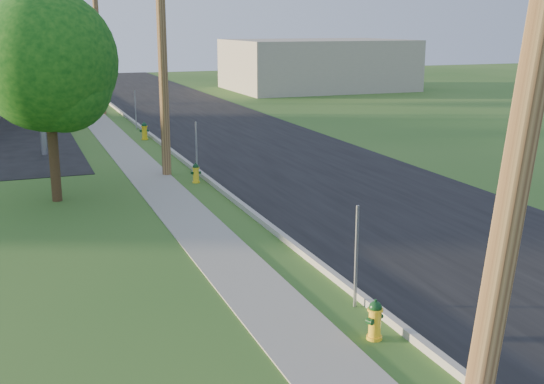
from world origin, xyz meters
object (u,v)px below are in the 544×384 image
(hydrant_mid, at_px, (196,173))
(hydrant_near, at_px, (375,320))
(utility_pole_near, at_px, (534,70))
(utility_pole_far, at_px, (97,32))
(tree_verge, at_px, (51,67))
(utility_pole_mid, at_px, (162,33))
(price_pylon, at_px, (34,19))
(tree_lot, at_px, (9,31))
(hydrant_far, at_px, (144,131))

(hydrant_mid, bearing_deg, hydrant_near, -90.63)
(utility_pole_near, height_order, hydrant_mid, utility_pole_near)
(utility_pole_far, bearing_deg, tree_verge, -100.55)
(utility_pole_mid, distance_m, utility_pole_far, 18.00)
(price_pylon, bearing_deg, utility_pole_near, -80.58)
(utility_pole_mid, bearing_deg, tree_lot, 100.43)
(utility_pole_far, distance_m, hydrant_near, 32.46)
(hydrant_near, bearing_deg, utility_pole_far, 90.94)
(price_pylon, relative_size, tree_lot, 0.92)
(utility_pole_mid, bearing_deg, hydrant_mid, -67.05)
(tree_lot, relative_size, hydrant_far, 8.90)
(utility_pole_mid, bearing_deg, price_pylon, 125.34)
(tree_verge, bearing_deg, utility_pole_mid, 33.16)
(utility_pole_far, distance_m, tree_verge, 20.86)
(price_pylon, bearing_deg, hydrant_far, 27.73)
(utility_pole_mid, height_order, hydrant_mid, utility_pole_mid)
(utility_pole_near, xyz_separation_m, hydrant_mid, (0.66, 16.44, -4.47))
(hydrant_near, xyz_separation_m, hydrant_far, (0.14, 22.05, 0.05))
(utility_pole_mid, bearing_deg, utility_pole_far, 90.00)
(price_pylon, height_order, tree_verge, price_pylon)
(utility_pole_near, relative_size, hydrant_near, 13.07)
(utility_pole_mid, bearing_deg, tree_verge, -146.84)
(tree_verge, bearing_deg, hydrant_mid, 11.74)
(hydrant_near, bearing_deg, tree_lot, 97.53)
(utility_pole_mid, height_order, tree_lot, utility_pole_mid)
(tree_verge, bearing_deg, hydrant_near, -69.56)
(utility_pole_near, xyz_separation_m, utility_pole_mid, (-0.00, 18.00, 0.15))
(tree_lot, xyz_separation_m, hydrant_near, (5.30, -40.09, -4.45))
(hydrant_mid, bearing_deg, tree_verge, -168.26)
(hydrant_near, bearing_deg, price_pylon, 102.69)
(utility_pole_far, bearing_deg, tree_lot, 121.01)
(utility_pole_far, height_order, hydrant_mid, utility_pole_far)
(hydrant_mid, bearing_deg, hydrant_far, 89.96)
(utility_pole_near, distance_m, hydrant_mid, 17.05)
(hydrant_near, bearing_deg, utility_pole_near, -97.76)
(tree_verge, relative_size, hydrant_near, 8.64)
(utility_pole_near, xyz_separation_m, price_pylon, (-3.90, 23.50, 0.63))
(tree_lot, xyz_separation_m, hydrant_mid, (5.44, -27.51, -4.46))
(utility_pole_mid, relative_size, hydrant_far, 11.70)
(price_pylon, bearing_deg, utility_pole_mid, -54.66)
(price_pylon, xyz_separation_m, hydrant_far, (4.57, 2.40, -5.02))
(tree_verge, xyz_separation_m, hydrant_near, (4.34, -11.65, -3.68))
(tree_lot, relative_size, hydrant_near, 10.27)
(utility_pole_far, height_order, tree_verge, utility_pole_far)
(hydrant_mid, bearing_deg, utility_pole_near, -92.31)
(price_pylon, xyz_separation_m, hydrant_mid, (4.56, -7.06, -5.10))
(utility_pole_near, height_order, price_pylon, utility_pole_near)
(tree_lot, xyz_separation_m, hydrant_far, (5.44, -18.04, -4.39))
(utility_pole_mid, relative_size, price_pylon, 1.43)
(tree_verge, height_order, hydrant_near, tree_verge)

